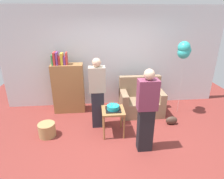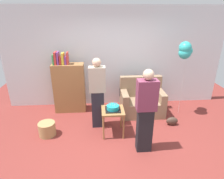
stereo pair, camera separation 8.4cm
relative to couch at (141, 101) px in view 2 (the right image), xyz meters
The scene contains 11 objects.
ground_plane 1.53m from the couch, 115.79° to the right, with size 8.00×8.00×0.00m, color maroon.
wall_back 1.39m from the couch, 132.74° to the left, with size 6.00×0.10×2.70m, color silver.
couch is the anchor object (origin of this frame).
bookshelf 1.95m from the couch, behind, with size 0.80×0.36×1.61m.
side_table 1.22m from the couch, 132.94° to the right, with size 0.48×0.48×0.58m.
birthday_cake 1.25m from the couch, 132.94° to the right, with size 0.32×0.32×0.17m.
person_blowing_candles 1.36m from the couch, 154.44° to the right, with size 0.36×0.22×1.63m.
person_holding_cake 1.57m from the couch, 100.55° to the right, with size 0.36×0.22×1.63m.
wicker_basket 2.42m from the couch, 159.34° to the right, with size 0.36×0.36×0.30m, color #A88451.
handbag 0.92m from the couch, 46.81° to the right, with size 0.28×0.14×0.20m, color #473328.
balloon_bunch 1.64m from the couch, ahead, with size 0.41×0.43×1.90m.
Camera 2 is at (-0.45, -3.10, 2.49)m, focal length 30.44 mm.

